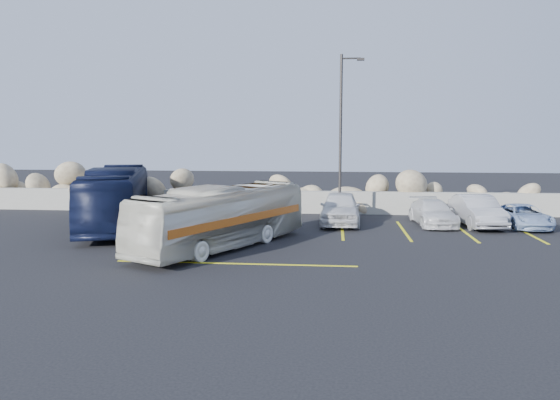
# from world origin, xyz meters

# --- Properties ---
(ground) EXTENTS (90.00, 90.00, 0.00)m
(ground) POSITION_xyz_m (0.00, 0.00, 0.00)
(ground) COLOR black
(ground) RESTS_ON ground
(seawall) EXTENTS (60.00, 0.40, 1.20)m
(seawall) POSITION_xyz_m (0.00, 12.00, 0.60)
(seawall) COLOR gray
(seawall) RESTS_ON ground
(riprap_pile) EXTENTS (54.00, 2.80, 2.60)m
(riprap_pile) POSITION_xyz_m (0.00, 13.20, 1.30)
(riprap_pile) COLOR #9D8866
(riprap_pile) RESTS_ON ground
(parking_lines) EXTENTS (18.16, 9.36, 0.01)m
(parking_lines) POSITION_xyz_m (4.64, 5.57, 0.01)
(parking_lines) COLOR yellow
(parking_lines) RESTS_ON ground
(lamppost) EXTENTS (1.14, 0.18, 8.00)m
(lamppost) POSITION_xyz_m (2.56, 9.50, 4.30)
(lamppost) COLOR #322F2D
(lamppost) RESTS_ON ground
(vintage_bus) EXTENTS (5.63, 8.33, 2.33)m
(vintage_bus) POSITION_xyz_m (-1.94, 2.68, 1.17)
(vintage_bus) COLOR silver
(vintage_bus) RESTS_ON ground
(tour_coach) EXTENTS (4.92, 10.05, 2.73)m
(tour_coach) POSITION_xyz_m (-7.71, 6.80, 1.36)
(tour_coach) COLOR black
(tour_coach) RESTS_ON ground
(car_a) EXTENTS (1.92, 4.55, 1.54)m
(car_a) POSITION_xyz_m (2.52, 8.62, 0.77)
(car_a) COLOR silver
(car_a) RESTS_ON ground
(car_b) EXTENTS (1.85, 4.41, 1.42)m
(car_b) POSITION_xyz_m (8.81, 8.58, 0.71)
(car_b) COLOR #B2B2B8
(car_b) RESTS_ON ground
(car_c) EXTENTS (1.97, 4.14, 1.17)m
(car_c) POSITION_xyz_m (6.84, 8.77, 0.58)
(car_c) COLOR silver
(car_c) RESTS_ON ground
(car_d) EXTENTS (1.95, 3.85, 1.05)m
(car_d) POSITION_xyz_m (10.82, 8.44, 0.52)
(car_d) COLOR #96AFD4
(car_d) RESTS_ON ground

